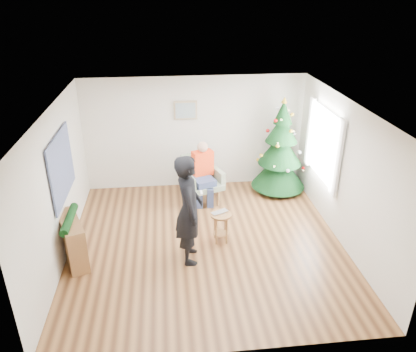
{
  "coord_description": "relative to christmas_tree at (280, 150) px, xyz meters",
  "views": [
    {
      "loc": [
        -0.65,
        -6.27,
        4.38
      ],
      "look_at": [
        0.1,
        0.6,
        1.1
      ],
      "focal_mm": 35.0,
      "sensor_mm": 36.0,
      "label": 1
    }
  ],
  "objects": [
    {
      "name": "wall_left",
      "position": [
        -4.39,
        -1.99,
        0.3
      ],
      "size": [
        0.0,
        5.0,
        5.0
      ],
      "primitive_type": "plane",
      "rotation": [
        1.57,
        0.0,
        1.57
      ],
      "color": "silver",
      "rests_on": "floor"
    },
    {
      "name": "christmas_tree",
      "position": [
        0.0,
        0.0,
        0.0
      ],
      "size": [
        1.23,
        1.23,
        2.22
      ],
      "rotation": [
        0.0,
        0.0,
        -0.1
      ],
      "color": "#3F2816",
      "rests_on": "floor"
    },
    {
      "name": "window_panel",
      "position": [
        0.58,
        -0.99,
        0.5
      ],
      "size": [
        0.04,
        1.3,
        1.4
      ],
      "primitive_type": "cube",
      "color": "white",
      "rests_on": "wall_right"
    },
    {
      "name": "console",
      "position": [
        -4.22,
        -2.24,
        -0.6
      ],
      "size": [
        0.64,
        1.04,
        0.8
      ],
      "primitive_type": "cube",
      "rotation": [
        0.0,
        0.0,
        0.37
      ],
      "color": "brown",
      "rests_on": "floor"
    },
    {
      "name": "garland",
      "position": [
        -4.22,
        -2.24,
        -0.18
      ],
      "size": [
        0.14,
        0.9,
        0.14
      ],
      "primitive_type": "cylinder",
      "rotation": [
        1.57,
        0.0,
        0.0
      ],
      "color": "black",
      "rests_on": "console"
    },
    {
      "name": "laptop",
      "position": [
        -1.61,
        -1.95,
        -0.4
      ],
      "size": [
        0.38,
        0.33,
        0.03
      ],
      "primitive_type": "imported",
      "rotation": [
        0.0,
        0.0,
        0.46
      ],
      "color": "silver",
      "rests_on": "stool"
    },
    {
      "name": "wall_right",
      "position": [
        0.61,
        -1.99,
        0.3
      ],
      "size": [
        0.0,
        5.0,
        5.0
      ],
      "primitive_type": "plane",
      "rotation": [
        1.57,
        0.0,
        -1.57
      ],
      "color": "silver",
      "rests_on": "floor"
    },
    {
      "name": "curtains",
      "position": [
        0.55,
        -0.99,
        0.5
      ],
      "size": [
        0.05,
        1.75,
        1.5
      ],
      "color": "white",
      "rests_on": "wall_right"
    },
    {
      "name": "wall_front",
      "position": [
        -1.89,
        -4.49,
        0.3
      ],
      "size": [
        5.0,
        0.0,
        5.0
      ],
      "primitive_type": "plane",
      "rotation": [
        -1.57,
        0.0,
        0.0
      ],
      "color": "silver",
      "rests_on": "floor"
    },
    {
      "name": "wall_back",
      "position": [
        -1.89,
        0.51,
        0.3
      ],
      "size": [
        5.0,
        0.0,
        5.0
      ],
      "primitive_type": "plane",
      "rotation": [
        1.57,
        0.0,
        0.0
      ],
      "color": "silver",
      "rests_on": "floor"
    },
    {
      "name": "ceiling",
      "position": [
        -1.89,
        -1.99,
        1.6
      ],
      "size": [
        5.0,
        5.0,
        0.0
      ],
      "primitive_type": "plane",
      "rotation": [
        3.14,
        0.0,
        0.0
      ],
      "color": "white",
      "rests_on": "wall_back"
    },
    {
      "name": "seated_person",
      "position": [
        -1.78,
        -0.33,
        -0.3
      ],
      "size": [
        0.55,
        0.71,
        1.34
      ],
      "rotation": [
        0.0,
        0.0,
        0.33
      ],
      "color": "navy",
      "rests_on": "armchair"
    },
    {
      "name": "standing_man",
      "position": [
        -2.22,
        -2.41,
        -0.02
      ],
      "size": [
        0.47,
        0.72,
        1.95
      ],
      "primitive_type": "imported",
      "rotation": [
        0.0,
        0.0,
        1.58
      ],
      "color": "black",
      "rests_on": "floor"
    },
    {
      "name": "tapestry",
      "position": [
        -4.35,
        -1.69,
        0.55
      ],
      "size": [
        0.03,
        1.5,
        1.15
      ],
      "primitive_type": "cube",
      "color": "black",
      "rests_on": "wall_left"
    },
    {
      "name": "floor",
      "position": [
        -1.89,
        -1.99,
        -1.0
      ],
      "size": [
        5.0,
        5.0,
        0.0
      ],
      "primitive_type": "plane",
      "color": "brown",
      "rests_on": "ground"
    },
    {
      "name": "stool",
      "position": [
        -1.61,
        -1.95,
        -0.7
      ],
      "size": [
        0.39,
        0.39,
        0.59
      ],
      "rotation": [
        0.0,
        0.0,
        0.12
      ],
      "color": "brown",
      "rests_on": "floor"
    },
    {
      "name": "framed_picture",
      "position": [
        -2.09,
        0.47,
        0.85
      ],
      "size": [
        0.52,
        0.05,
        0.42
      ],
      "color": "tan",
      "rests_on": "wall_back"
    },
    {
      "name": "game_controller",
      "position": [
        -2.02,
        -2.44,
        0.3
      ],
      "size": [
        0.04,
        0.13,
        0.04
      ],
      "primitive_type": "cube",
      "rotation": [
        0.0,
        0.0,
        0.01
      ],
      "color": "white",
      "rests_on": "standing_man"
    },
    {
      "name": "armchair",
      "position": [
        -1.8,
        -0.27,
        -0.62
      ],
      "size": [
        0.95,
        0.93,
        1.03
      ],
      "rotation": [
        0.0,
        0.0,
        0.33
      ],
      "color": "gray",
      "rests_on": "floor"
    }
  ]
}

